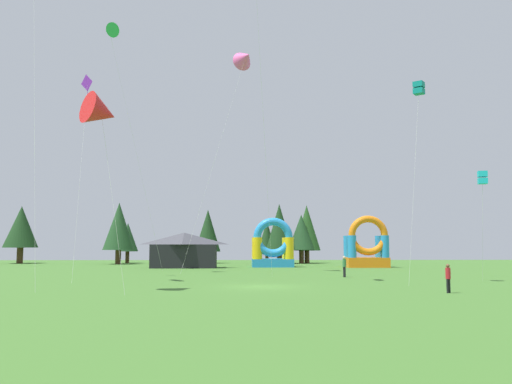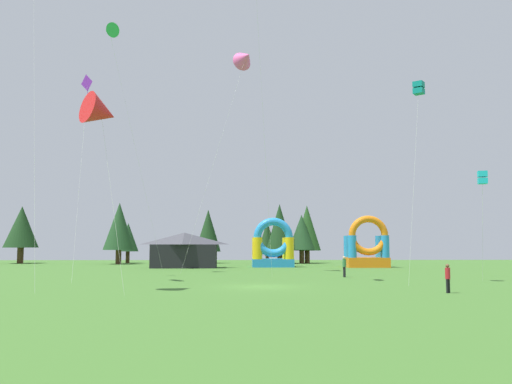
% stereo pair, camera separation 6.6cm
% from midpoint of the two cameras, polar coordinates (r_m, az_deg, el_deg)
% --- Properties ---
extents(ground_plane, '(120.00, 120.00, 0.00)m').
position_cam_midpoint_polar(ground_plane, '(34.93, 0.63, -9.90)').
color(ground_plane, '#3D6B28').
extents(kite_green_delta, '(5.84, 5.63, 23.88)m').
position_cam_midpoint_polar(kite_green_delta, '(56.08, -15.07, 15.99)').
color(kite_green_delta, green).
rests_on(kite_green_delta, ground_plane).
extents(kite_teal_box, '(2.37, 2.99, 14.36)m').
position_cam_midpoint_polar(kite_teal_box, '(41.62, 16.72, 10.35)').
color(kite_teal_box, '#0C7F7A').
rests_on(kite_teal_box, ground_plane).
extents(kite_red_delta, '(3.61, 3.92, 11.60)m').
position_cam_midpoint_polar(kite_red_delta, '(33.75, -15.88, 8.05)').
color(kite_red_delta, red).
rests_on(kite_red_delta, ground_plane).
extents(kite_pink_delta, '(7.14, 3.97, 22.18)m').
position_cam_midpoint_polar(kite_pink_delta, '(55.59, -1.09, 13.85)').
color(kite_pink_delta, '#EA599E').
rests_on(kite_pink_delta, ground_plane).
extents(kite_cyan_box, '(0.77, 1.90, 7.97)m').
position_cam_midpoint_polar(kite_cyan_box, '(42.74, 22.68, 1.39)').
color(kite_cyan_box, '#19B7CC').
rests_on(kite_cyan_box, ground_plane).
extents(kite_purple_diamond, '(1.70, 7.06, 16.68)m').
position_cam_midpoint_polar(kite_purple_diamond, '(48.78, -17.14, 10.64)').
color(kite_purple_diamond, purple).
rests_on(kite_purple_diamond, ground_plane).
extents(person_midfield, '(0.38, 0.38, 1.71)m').
position_cam_midpoint_polar(person_midfield, '(45.56, 9.27, -7.52)').
color(person_midfield, black).
rests_on(person_midfield, ground_plane).
extents(person_near_camera, '(0.37, 0.37, 1.60)m').
position_cam_midpoint_polar(person_near_camera, '(32.16, 19.50, -8.27)').
color(person_near_camera, black).
rests_on(person_near_camera, ground_plane).
extents(inflatable_orange_dome, '(4.89, 4.13, 5.84)m').
position_cam_midpoint_polar(inflatable_orange_dome, '(65.35, 1.80, -6.04)').
color(inflatable_orange_dome, '#268CD8').
rests_on(inflatable_orange_dome, ground_plane).
extents(inflatable_red_slide, '(4.83, 3.56, 6.03)m').
position_cam_midpoint_polar(inflatable_red_slide, '(65.48, 11.59, -5.89)').
color(inflatable_red_slide, orange).
rests_on(inflatable_red_slide, ground_plane).
extents(festival_tent, '(7.36, 3.70, 4.03)m').
position_cam_midpoint_polar(festival_tent, '(63.53, -7.49, -6.06)').
color(festival_tent, black).
rests_on(festival_tent, ground_plane).
extents(tree_row_0, '(4.79, 4.79, 8.15)m').
position_cam_midpoint_polar(tree_row_0, '(84.71, -23.33, -3.39)').
color(tree_row_0, '#4C331E').
rests_on(tree_row_0, ground_plane).
extents(tree_row_1, '(4.27, 4.27, 8.43)m').
position_cam_midpoint_polar(tree_row_1, '(77.33, -14.12, -3.52)').
color(tree_row_1, '#4C331E').
rests_on(tree_row_1, ground_plane).
extents(tree_row_2, '(3.05, 3.05, 5.79)m').
position_cam_midpoint_polar(tree_row_2, '(81.31, -13.23, -4.65)').
color(tree_row_2, '#4C331E').
rests_on(tree_row_2, ground_plane).
extents(tree_row_3, '(3.67, 3.67, 7.70)m').
position_cam_midpoint_polar(tree_row_3, '(78.80, -5.02, -4.06)').
color(tree_row_3, '#4C331E').
rests_on(tree_row_3, ground_plane).
extents(tree_row_4, '(2.60, 2.60, 6.09)m').
position_cam_midpoint_polar(tree_row_4, '(78.50, 1.20, -4.61)').
color(tree_row_4, '#4C331E').
rests_on(tree_row_4, ground_plane).
extents(tree_row_5, '(3.96, 3.96, 8.35)m').
position_cam_midpoint_polar(tree_row_5, '(76.29, 2.51, -3.83)').
color(tree_row_5, '#4C331E').
rests_on(tree_row_5, ground_plane).
extents(tree_row_6, '(2.87, 2.87, 7.53)m').
position_cam_midpoint_polar(tree_row_6, '(77.09, 2.54, -3.84)').
color(tree_row_6, '#4C331E').
rests_on(tree_row_6, ground_plane).
extents(tree_row_7, '(3.82, 3.82, 6.92)m').
position_cam_midpoint_polar(tree_row_7, '(77.87, 4.82, -4.24)').
color(tree_row_7, '#4C331E').
rests_on(tree_row_7, ground_plane).
extents(tree_row_8, '(3.92, 3.92, 8.35)m').
position_cam_midpoint_polar(tree_row_8, '(79.14, 5.39, -3.78)').
color(tree_row_8, '#4C331E').
rests_on(tree_row_8, ground_plane).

